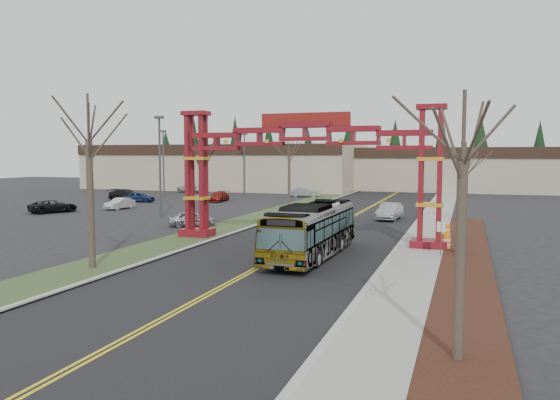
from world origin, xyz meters
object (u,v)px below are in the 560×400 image
at_px(bare_tree_median_mid, 202,161).
at_px(street_sign, 441,232).
at_px(bare_tree_median_near, 89,141).
at_px(barrel_south, 460,247).
at_px(parked_car_far_c, 127,195).
at_px(parked_car_mid_a, 218,196).
at_px(bare_tree_right_far, 466,165).
at_px(barrel_mid, 446,242).
at_px(light_pole_far, 245,159).
at_px(silver_sedan, 390,211).
at_px(gateway_arch, 305,153).
at_px(retail_building_east, 466,169).
at_px(bare_tree_right_near, 463,163).
at_px(light_pole_mid, 163,159).
at_px(parked_car_near_a, 192,219).
at_px(parked_car_far_a, 306,192).
at_px(barrel_north, 446,232).
at_px(transit_bus, 312,230).
at_px(light_pole_near, 160,159).
at_px(retail_building_west, 228,167).
at_px(parked_car_mid_b, 140,197).
at_px(parked_car_near_c, 53,206).
at_px(bare_tree_median_far, 289,156).
at_px(parked_car_near_b, 120,204).
at_px(parked_car_far_b, 192,189).

xyz_separation_m(bare_tree_median_mid, street_sign, (16.82, -3.54, -3.90)).
relative_size(bare_tree_median_near, barrel_south, 8.92).
bearing_deg(parked_car_far_c, parked_car_mid_a, -61.95).
height_order(bare_tree_right_far, barrel_mid, bare_tree_right_far).
xyz_separation_m(parked_car_mid_a, light_pole_far, (-1.40, 11.93, 4.56)).
relative_size(silver_sedan, barrel_mid, 4.54).
distance_m(gateway_arch, retail_building_east, 62.80).
bearing_deg(bare_tree_right_near, light_pole_mid, 128.38).
height_order(parked_car_mid_a, street_sign, street_sign).
height_order(parked_car_near_a, light_pole_far, light_pole_far).
distance_m(silver_sedan, bare_tree_median_near, 29.44).
height_order(retail_building_east, barrel_mid, retail_building_east).
xyz_separation_m(parked_car_far_a, barrel_north, (19.87, -32.91, -0.22)).
height_order(transit_bus, parked_car_mid_a, transit_bus).
distance_m(bare_tree_right_near, light_pole_near, 39.59).
distance_m(transit_bus, bare_tree_right_far, 21.17).
bearing_deg(light_pole_near, street_sign, -26.21).
xyz_separation_m(transit_bus, parked_car_near_a, (-12.80, 9.59, -0.89)).
xyz_separation_m(bare_tree_right_far, barrel_mid, (-0.99, -14.44, -4.44)).
xyz_separation_m(retail_building_east, light_pole_near, (-27.08, -51.89, 1.95)).
bearing_deg(parked_car_far_a, parked_car_near_a, 171.76).
bearing_deg(retail_building_west, parked_car_mid_b, -86.54).
relative_size(retail_building_east, parked_car_near_c, 8.10).
distance_m(parked_car_near_a, light_pole_far, 36.10).
bearing_deg(bare_tree_median_mid, parked_car_far_a, 94.63).
bearing_deg(light_pole_near, gateway_arch, -30.52).
height_order(parked_car_mid_b, bare_tree_median_mid, bare_tree_median_mid).
distance_m(silver_sedan, barrel_north, 11.15).
xyz_separation_m(bare_tree_median_far, bare_tree_right_far, (18.00, -6.77, -0.80)).
xyz_separation_m(parked_car_far_a, bare_tree_right_far, (21.00, -23.42, 4.25)).
distance_m(parked_car_near_c, street_sign, 40.38).
relative_size(parked_car_near_b, light_pole_mid, 0.40).
relative_size(parked_car_far_b, light_pole_near, 0.48).
xyz_separation_m(retail_building_west, parked_car_mid_a, (10.67, -26.53, -3.14)).
bearing_deg(parked_car_far_b, barrel_north, -123.43).
xyz_separation_m(light_pole_far, barrel_north, (29.59, -34.34, -4.70)).
xyz_separation_m(parked_car_near_b, parked_car_far_a, (14.21, 22.80, 0.09)).
bearing_deg(retail_building_east, parked_car_mid_a, -130.35).
bearing_deg(parked_car_far_c, light_pole_mid, -6.52).
bearing_deg(bare_tree_median_mid, bare_tree_right_far, 37.18).
bearing_deg(light_pole_mid, parked_car_far_c, -108.51).
bearing_deg(parked_car_near_c, parked_car_far_a, -99.01).
height_order(parked_car_mid_b, light_pole_near, light_pole_near).
height_order(parked_car_near_c, parked_car_far_a, parked_car_far_a).
bearing_deg(parked_car_far_b, parked_car_mid_a, -131.75).
xyz_separation_m(bare_tree_median_mid, barrel_mid, (17.01, -0.78, -4.88)).
xyz_separation_m(bare_tree_right_near, street_sign, (-1.18, 16.13, -4.15)).
distance_m(bare_tree_median_far, street_sign, 29.58).
distance_m(parked_car_far_a, light_pole_far, 10.81).
xyz_separation_m(parked_car_far_a, parked_car_far_b, (-19.13, 2.72, -0.07)).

